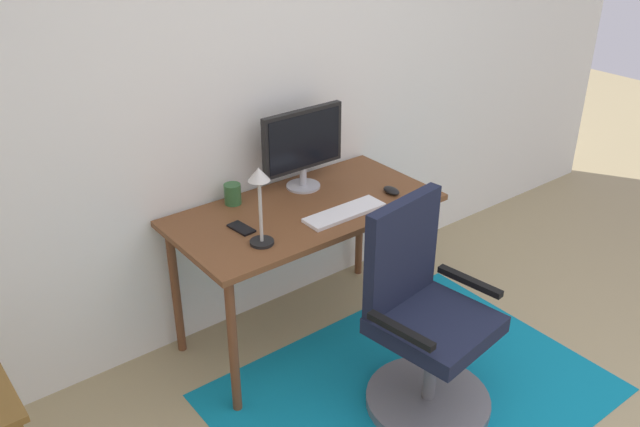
# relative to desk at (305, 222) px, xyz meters

# --- Properties ---
(wall_back) EXTENTS (6.00, 0.10, 2.60)m
(wall_back) POSITION_rel_desk_xyz_m (0.02, 0.41, 0.62)
(wall_back) COLOR white
(wall_back) RESTS_ON ground
(area_rug) EXTENTS (1.78, 1.33, 0.01)m
(area_rug) POSITION_rel_desk_xyz_m (0.11, -0.71, -0.68)
(area_rug) COLOR #0D7C9D
(area_rug) RESTS_ON ground
(desk) EXTENTS (1.35, 0.67, 0.76)m
(desk) POSITION_rel_desk_xyz_m (0.00, 0.00, 0.00)
(desk) COLOR brown
(desk) RESTS_ON ground
(monitor) EXTENTS (0.48, 0.18, 0.43)m
(monitor) POSITION_rel_desk_xyz_m (0.14, 0.20, 0.33)
(monitor) COLOR #B2B2B7
(monitor) RESTS_ON desk
(keyboard) EXTENTS (0.43, 0.13, 0.02)m
(keyboard) POSITION_rel_desk_xyz_m (0.11, -0.18, 0.09)
(keyboard) COLOR white
(keyboard) RESTS_ON desk
(computer_mouse) EXTENTS (0.06, 0.10, 0.03)m
(computer_mouse) POSITION_rel_desk_xyz_m (0.45, -0.15, 0.10)
(computer_mouse) COLOR black
(computer_mouse) RESTS_ON desk
(coffee_cup) EXTENTS (0.09, 0.09, 0.11)m
(coffee_cup) POSITION_rel_desk_xyz_m (-0.26, 0.26, 0.13)
(coffee_cup) COLOR #2F5E31
(coffee_cup) RESTS_ON desk
(cell_phone) EXTENTS (0.08, 0.15, 0.01)m
(cell_phone) POSITION_rel_desk_xyz_m (-0.37, 0.00, 0.09)
(cell_phone) COLOR black
(cell_phone) RESTS_ON desk
(desk_lamp) EXTENTS (0.11, 0.11, 0.37)m
(desk_lamp) POSITION_rel_desk_xyz_m (-0.37, -0.17, 0.33)
(desk_lamp) COLOR black
(desk_lamp) RESTS_ON desk
(office_chair) EXTENTS (0.59, 0.58, 1.01)m
(office_chair) POSITION_rel_desk_xyz_m (0.10, -0.75, -0.29)
(office_chair) COLOR slate
(office_chair) RESTS_ON ground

